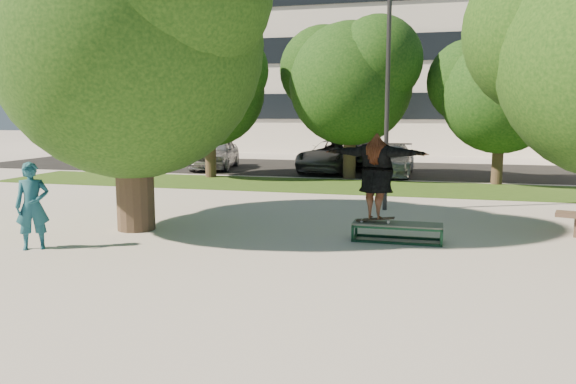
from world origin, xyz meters
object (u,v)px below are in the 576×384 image
(car_silver_a, at_px, (215,153))
(car_grey, at_px, (335,156))
(grind_box, at_px, (397,232))
(car_dark, at_px, (362,151))
(lamppost, at_px, (387,92))
(bystander, at_px, (32,206))
(tree_left, at_px, (127,28))
(car_silver_b, at_px, (391,160))

(car_silver_a, distance_m, car_grey, 5.62)
(grind_box, relative_size, car_grey, 0.36)
(car_dark, relative_size, car_grey, 0.95)
(lamppost, xyz_separation_m, bystander, (-6.17, -6.14, -2.31))
(grind_box, distance_m, car_silver_a, 15.93)
(tree_left, height_order, bystander, tree_left)
(car_silver_b, bearing_deg, grind_box, -84.50)
(tree_left, height_order, car_silver_b, tree_left)
(car_silver_b, bearing_deg, car_dark, 119.74)
(car_dark, bearing_deg, car_silver_b, -70.85)
(car_silver_a, bearing_deg, bystander, -90.83)
(lamppost, height_order, car_dark, lamppost)
(lamppost, bearing_deg, grind_box, -81.34)
(car_silver_a, relative_size, car_silver_b, 0.99)
(bystander, xyz_separation_m, car_silver_b, (5.67, 14.86, -0.20))
(car_silver_a, height_order, car_grey, car_silver_a)
(grind_box, xyz_separation_m, car_dark, (-2.62, 15.22, 0.60))
(grind_box, relative_size, car_silver_a, 0.41)
(tree_left, xyz_separation_m, bystander, (-0.88, -2.23, -3.58))
(tree_left, xyz_separation_m, car_silver_b, (4.79, 12.63, -3.78))
(lamppost, relative_size, car_silver_a, 1.40)
(bystander, distance_m, car_grey, 15.98)
(car_silver_a, bearing_deg, grind_box, -64.60)
(tree_left, height_order, car_dark, tree_left)
(car_dark, bearing_deg, car_silver_a, -171.28)
(lamppost, height_order, car_silver_a, lamppost)
(tree_left, distance_m, lamppost, 6.70)
(car_silver_a, height_order, car_silver_b, car_silver_a)
(bystander, bearing_deg, lamppost, 12.19)
(bystander, bearing_deg, tree_left, 35.85)
(tree_left, bearing_deg, car_grey, 80.31)
(lamppost, relative_size, car_silver_b, 1.38)
(bystander, distance_m, car_silver_a, 15.61)
(lamppost, relative_size, bystander, 3.63)
(car_silver_a, bearing_deg, car_dark, 8.87)
(bystander, height_order, car_dark, bystander)
(lamppost, bearing_deg, tree_left, -143.58)
(car_silver_a, bearing_deg, tree_left, -85.69)
(lamppost, distance_m, car_grey, 10.28)
(lamppost, xyz_separation_m, car_grey, (-3.00, 9.53, -2.45))
(car_silver_b, bearing_deg, car_grey, 162.74)
(grind_box, xyz_separation_m, car_silver_a, (-9.19, 13.00, 0.55))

